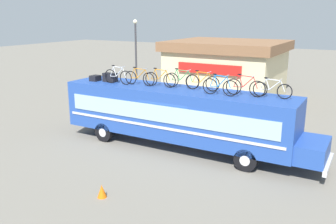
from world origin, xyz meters
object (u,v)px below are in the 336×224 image
Objects in this scene: rooftop_bicycle_4 at (182,80)px; luggage_bag_2 at (110,77)px; rooftop_bicycle_5 at (202,82)px; rooftop_bicycle_6 at (220,86)px; rooftop_bicycle_3 at (160,79)px; bus at (179,114)px; rooftop_bicycle_8 at (272,89)px; rooftop_bicycle_1 at (118,76)px; luggage_bag_1 at (95,78)px; street_lamp at (136,56)px; traffic_cone at (102,191)px; rooftop_bicycle_2 at (139,78)px; rooftop_bicycle_7 at (245,87)px.

luggage_bag_2 is at bearing -174.99° from rooftop_bicycle_4.
rooftop_bicycle_4 reaches higher than rooftop_bicycle_5.
rooftop_bicycle_3 is at bearing 172.91° from rooftop_bicycle_6.
rooftop_bicycle_8 is at bearing 4.14° from bus.
luggage_bag_1 is at bearing 175.77° from rooftop_bicycle_1.
rooftop_bicycle_1 is at bearing -168.93° from rooftop_bicycle_3.
traffic_cone is at bearing -60.55° from street_lamp.
bus is at bearing -175.86° from rooftop_bicycle_8.
street_lamp reaches higher than traffic_cone.
rooftop_bicycle_2 is at bearing -173.18° from rooftop_bicycle_5.
rooftop_bicycle_7 reaches higher than luggage_bag_2.
rooftop_bicycle_7 is (6.59, 0.45, 0.00)m from rooftop_bicycle_1.
rooftop_bicycle_7 is (3.22, 0.11, 1.62)m from bus.
street_lamp reaches higher than rooftop_bicycle_7.
rooftop_bicycle_8 is at bearing 16.35° from rooftop_bicycle_6.
rooftop_bicycle_7 is (2.14, -0.21, 0.01)m from rooftop_bicycle_5.
traffic_cone is at bearing -89.99° from bus.
rooftop_bicycle_7 reaches higher than rooftop_bicycle_3.
rooftop_bicycle_3 is at bearing -177.78° from rooftop_bicycle_8.
rooftop_bicycle_5 is 1.03× the size of rooftop_bicycle_6.
rooftop_bicycle_5 is at bearing 174.51° from rooftop_bicycle_7.
street_lamp is (-3.13, 6.97, 0.31)m from luggage_bag_2.
rooftop_bicycle_1 is 0.96× the size of rooftop_bicycle_2.
bus is 7.49× the size of rooftop_bicycle_3.
luggage_bag_1 is 2.79m from rooftop_bicycle_2.
rooftop_bicycle_5 is 2.15m from rooftop_bicycle_7.
rooftop_bicycle_4 is 1.05× the size of rooftop_bicycle_5.
luggage_bag_2 is at bearing 177.59° from rooftop_bicycle_6.
rooftop_bicycle_6 is at bearing -163.65° from rooftop_bicycle_8.
bus is 4.63m from rooftop_bicycle_8.
rooftop_bicycle_1 is 3.43m from rooftop_bicycle_4.
luggage_bag_1 is 0.30× the size of rooftop_bicycle_5.
rooftop_bicycle_8 reaches higher than traffic_cone.
rooftop_bicycle_2 is at bearing 110.80° from traffic_cone.
rooftop_bicycle_3 is 0.96× the size of rooftop_bicycle_4.
rooftop_bicycle_2 is 1.01× the size of rooftop_bicycle_3.
rooftop_bicycle_6 is (3.32, -0.41, 0.01)m from rooftop_bicycle_3.
rooftop_bicycle_3 is 2.19m from rooftop_bicycle_5.
rooftop_bicycle_1 is at bearing -21.66° from luggage_bag_2.
street_lamp is at bearing 131.98° from rooftop_bicycle_3.
rooftop_bicycle_7 is at bearing 0.07° from rooftop_bicycle_3.
rooftop_bicycle_8 is 3.50× the size of traffic_cone.
bus is 25.34× the size of luggage_bag_1.
street_lamp reaches higher than luggage_bag_1.
rooftop_bicycle_1 is at bearing -171.62° from rooftop_bicycle_5.
rooftop_bicycle_5 is at bearing 80.17° from traffic_cone.
rooftop_bicycle_5 reaches higher than rooftop_bicycle_8.
bus is 2.73m from rooftop_bicycle_2.
rooftop_bicycle_1 is at bearing -4.23° from luggage_bag_1.
rooftop_bicycle_3 reaches higher than bus.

